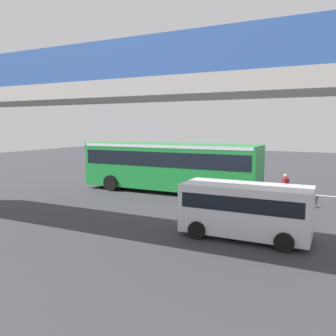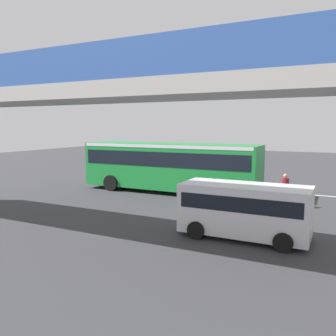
# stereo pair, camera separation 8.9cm
# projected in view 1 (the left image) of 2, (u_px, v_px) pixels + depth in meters

# --- Properties ---
(ground) EXTENTS (80.00, 80.00, 0.00)m
(ground) POSITION_uv_depth(u_px,v_px,m) (195.00, 192.00, 22.63)
(ground) COLOR #38383D
(city_bus) EXTENTS (11.54, 2.85, 3.15)m
(city_bus) POSITION_uv_depth(u_px,v_px,m) (169.00, 163.00, 22.32)
(city_bus) COLOR #1E8C38
(city_bus) RESTS_ON ground
(parked_van) EXTENTS (4.80, 2.17, 2.05)m
(parked_van) POSITION_uv_depth(u_px,v_px,m) (245.00, 207.00, 13.28)
(parked_van) COLOR silver
(parked_van) RESTS_ON ground
(pedestrian) EXTENTS (0.38, 0.38, 1.79)m
(pedestrian) POSITION_uv_depth(u_px,v_px,m) (285.00, 191.00, 18.22)
(pedestrian) COLOR #2D2D38
(pedestrian) RESTS_ON ground
(traffic_sign) EXTENTS (0.08, 0.60, 2.80)m
(traffic_sign) POSITION_uv_depth(u_px,v_px,m) (153.00, 155.00, 28.39)
(traffic_sign) COLOR slate
(traffic_sign) RESTS_ON ground
(lane_dash_leftmost) EXTENTS (2.00, 0.20, 0.01)m
(lane_dash_leftmost) POSITION_uv_depth(u_px,v_px,m) (331.00, 196.00, 21.19)
(lane_dash_leftmost) COLOR silver
(lane_dash_leftmost) RESTS_ON ground
(lane_dash_left) EXTENTS (2.00, 0.20, 0.01)m
(lane_dash_left) POSITION_uv_depth(u_px,v_px,m) (264.00, 191.00, 22.94)
(lane_dash_left) COLOR silver
(lane_dash_left) RESTS_ON ground
(lane_dash_centre) EXTENTS (2.00, 0.20, 0.01)m
(lane_dash_centre) POSITION_uv_depth(u_px,v_px,m) (207.00, 186.00, 24.68)
(lane_dash_centre) COLOR silver
(lane_dash_centre) RESTS_ON ground
(lane_dash_right) EXTENTS (2.00, 0.20, 0.01)m
(lane_dash_right) POSITION_uv_depth(u_px,v_px,m) (157.00, 182.00, 26.43)
(lane_dash_right) COLOR silver
(lane_dash_right) RESTS_ON ground
(lane_dash_rightmost) EXTENTS (2.00, 0.20, 0.01)m
(lane_dash_rightmost) POSITION_uv_depth(u_px,v_px,m) (113.00, 179.00, 28.17)
(lane_dash_rightmost) COLOR silver
(lane_dash_rightmost) RESTS_ON ground
(pedestrian_overpass) EXTENTS (28.88, 2.60, 6.70)m
(pedestrian_overpass) POSITION_uv_depth(u_px,v_px,m) (79.00, 106.00, 12.16)
(pedestrian_overpass) COLOR #B2ADA5
(pedestrian_overpass) RESTS_ON ground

